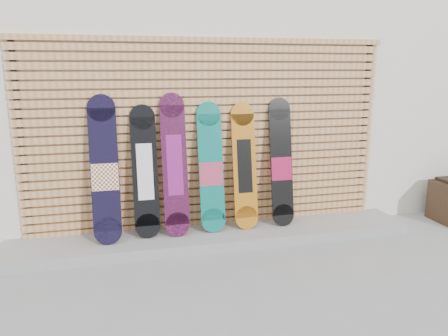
# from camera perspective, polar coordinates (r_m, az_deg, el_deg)

# --- Properties ---
(ground) EXTENTS (80.00, 80.00, 0.00)m
(ground) POSITION_cam_1_polar(r_m,az_deg,el_deg) (4.56, 2.61, -12.56)
(ground) COLOR gray
(ground) RESTS_ON ground
(building) EXTENTS (12.00, 5.00, 3.60)m
(building) POSITION_cam_1_polar(r_m,az_deg,el_deg) (7.63, -1.16, 11.74)
(building) COLOR silver
(building) RESTS_ON ground
(concrete_step) EXTENTS (4.60, 0.70, 0.12)m
(concrete_step) POSITION_cam_1_polar(r_m,az_deg,el_deg) (5.10, -1.21, -8.93)
(concrete_step) COLOR gray
(concrete_step) RESTS_ON ground
(slat_wall) EXTENTS (4.26, 0.08, 2.29)m
(slat_wall) POSITION_cam_1_polar(r_m,az_deg,el_deg) (5.07, -1.99, 4.41)
(slat_wall) COLOR tan
(slat_wall) RESTS_ON ground
(snowboard_0) EXTENTS (0.30, 0.38, 1.57)m
(snowboard_0) POSITION_cam_1_polar(r_m,az_deg,el_deg) (4.81, -15.32, -0.34)
(snowboard_0) COLOR black
(snowboard_0) RESTS_ON concrete_step
(snowboard_1) EXTENTS (0.28, 0.30, 1.46)m
(snowboard_1) POSITION_cam_1_polar(r_m,az_deg,el_deg) (4.87, -10.28, -0.48)
(snowboard_1) COLOR black
(snowboard_1) RESTS_ON concrete_step
(snowboard_2) EXTENTS (0.28, 0.33, 1.58)m
(snowboard_2) POSITION_cam_1_polar(r_m,az_deg,el_deg) (4.87, -6.46, 0.38)
(snowboard_2) COLOR black
(snowboard_2) RESTS_ON concrete_step
(snowboard_3) EXTENTS (0.28, 0.30, 1.47)m
(snowboard_3) POSITION_cam_1_polar(r_m,az_deg,el_deg) (4.97, -1.71, -0.05)
(snowboard_3) COLOR #0B6D64
(snowboard_3) RESTS_ON concrete_step
(snowboard_4) EXTENTS (0.28, 0.29, 1.46)m
(snowboard_4) POSITION_cam_1_polar(r_m,az_deg,el_deg) (5.07, 2.69, 0.25)
(snowboard_4) COLOR #BB6C13
(snowboard_4) RESTS_ON concrete_step
(snowboard_5) EXTENTS (0.27, 0.30, 1.50)m
(snowboard_5) POSITION_cam_1_polar(r_m,az_deg,el_deg) (5.21, 7.48, 0.62)
(snowboard_5) COLOR black
(snowboard_5) RESTS_ON concrete_step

